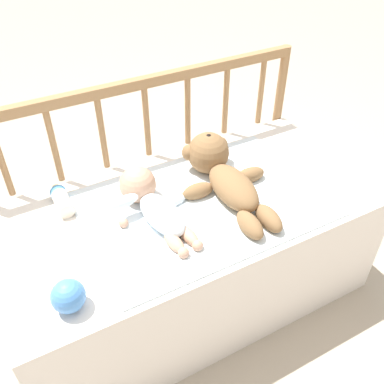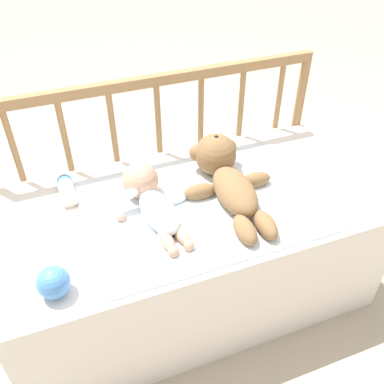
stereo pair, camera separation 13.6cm
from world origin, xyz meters
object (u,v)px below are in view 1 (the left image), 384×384
(baby_bottle, at_px, (61,199))
(toy_ball, at_px, (68,296))
(baby, at_px, (152,202))
(teddy_bear, at_px, (223,173))

(baby_bottle, bearing_deg, toy_ball, -102.26)
(baby, relative_size, baby_bottle, 2.61)
(teddy_bear, distance_m, baby, 0.27)
(baby_bottle, bearing_deg, baby, -35.89)
(teddy_bear, relative_size, toy_ball, 5.41)
(baby, xyz_separation_m, toy_ball, (-0.33, -0.23, -0.00))
(baby, height_order, toy_ball, baby)
(toy_ball, bearing_deg, baby, 34.40)
(toy_ball, bearing_deg, baby_bottle, 77.74)
(teddy_bear, distance_m, baby_bottle, 0.54)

